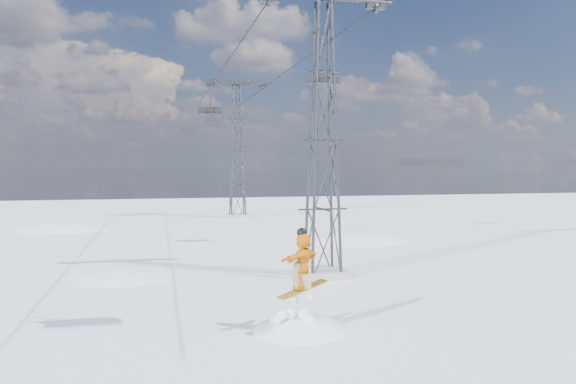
{
  "coord_description": "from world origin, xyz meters",
  "views": [
    {
      "loc": [
        -5.62,
        -13.57,
        4.62
      ],
      "look_at": [
        -1.56,
        4.01,
        3.67
      ],
      "focal_mm": 35.0,
      "sensor_mm": 36.0,
      "label": 1
    }
  ],
  "objects": [
    {
      "name": "haul_cables",
      "position": [
        0.8,
        19.5,
        10.85
      ],
      "size": [
        4.46,
        51.0,
        0.06
      ],
      "color": "black",
      "rests_on": "ground"
    },
    {
      "name": "lift_tower_near",
      "position": [
        0.8,
        8.0,
        5.47
      ],
      "size": [
        5.2,
        1.8,
        11.43
      ],
      "color": "#999999",
      "rests_on": "ground"
    },
    {
      "name": "ground",
      "position": [
        0.0,
        0.0,
        0.0
      ],
      "size": [
        120.0,
        120.0,
        0.0
      ],
      "primitive_type": "plane",
      "color": "white",
      "rests_on": "ground"
    },
    {
      "name": "lift_chair_mid",
      "position": [
        3.0,
        15.32,
        9.02
      ],
      "size": [
        1.84,
        0.53,
        2.28
      ],
      "color": "black",
      "rests_on": "ground"
    },
    {
      "name": "lift_tower_far",
      "position": [
        0.8,
        33.0,
        5.47
      ],
      "size": [
        5.2,
        1.8,
        11.43
      ],
      "color": "#999999",
      "rests_on": "ground"
    },
    {
      "name": "lift_chair_far",
      "position": [
        -1.4,
        33.12,
        8.85
      ],
      "size": [
        2.02,
        0.58,
        2.5
      ],
      "color": "black",
      "rests_on": "ground"
    }
  ]
}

